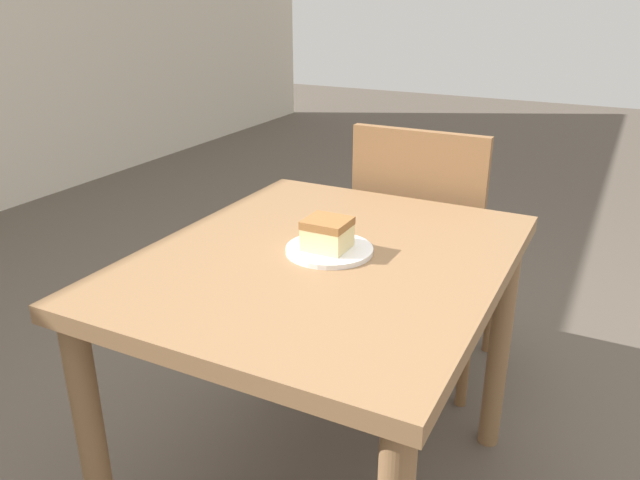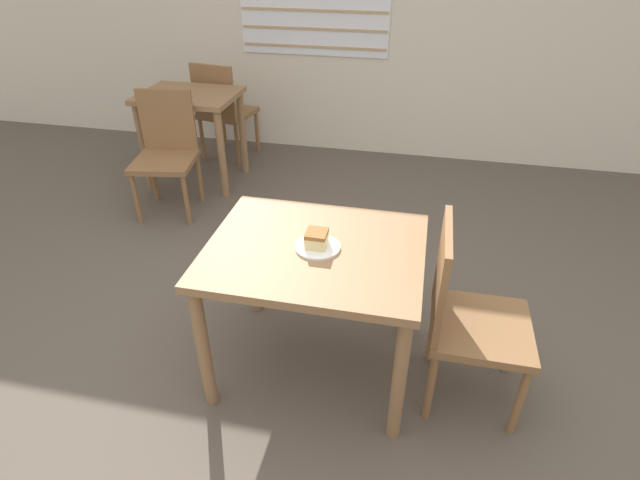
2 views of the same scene
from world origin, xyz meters
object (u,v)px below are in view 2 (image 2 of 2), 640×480
at_px(chair_far_corner, 166,150).
at_px(chair_far_opposite, 223,109).
at_px(plate, 318,247).
at_px(cake_slice, 317,239).
at_px(dining_table_far, 191,112).
at_px(chair_near_window, 465,314).
at_px(dining_table_near, 315,267).

height_order(chair_far_corner, chair_far_opposite, same).
xyz_separation_m(chair_far_corner, chair_far_opposite, (0.06, 1.00, 0.00)).
bearing_deg(chair_far_opposite, plate, 130.79).
relative_size(plate, cake_slice, 2.05).
bearing_deg(dining_table_far, plate, -51.93).
distance_m(dining_table_far, plate, 2.42).
bearing_deg(plate, dining_table_far, 128.07).
bearing_deg(chair_far_opposite, chair_far_corner, 96.76).
distance_m(chair_near_window, plate, 0.71).
bearing_deg(plate, chair_near_window, -2.30).
xyz_separation_m(chair_near_window, chair_far_opposite, (-2.09, 2.43, 0.00)).
distance_m(chair_far_opposite, cake_slice, 2.80).
bearing_deg(chair_near_window, chair_far_corner, 56.40).
relative_size(chair_near_window, chair_far_opposite, 1.00).
bearing_deg(plate, chair_far_opposite, 120.63).
xyz_separation_m(dining_table_near, chair_near_window, (0.68, -0.03, -0.13)).
xyz_separation_m(chair_far_opposite, cake_slice, (1.41, -2.40, 0.28)).
distance_m(dining_table_near, dining_table_far, 2.40).
height_order(chair_near_window, cake_slice, chair_near_window).
bearing_deg(dining_table_far, dining_table_near, -52.11).
height_order(dining_table_near, chair_near_window, chair_near_window).
relative_size(dining_table_near, dining_table_far, 1.24).
relative_size(dining_table_far, chair_far_corner, 0.86).
relative_size(dining_table_far, plate, 3.86).
xyz_separation_m(plate, cake_slice, (-0.01, 0.00, 0.04)).
relative_size(chair_near_window, chair_far_corner, 1.00).
bearing_deg(cake_slice, dining_table_near, 163.01).
relative_size(chair_far_opposite, cake_slice, 9.17).
relative_size(dining_table_far, chair_near_window, 0.86).
xyz_separation_m(dining_table_far, chair_far_corner, (0.01, -0.50, -0.12)).
relative_size(dining_table_far, cake_slice, 7.91).
bearing_deg(chair_near_window, chair_far_opposite, 40.76).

